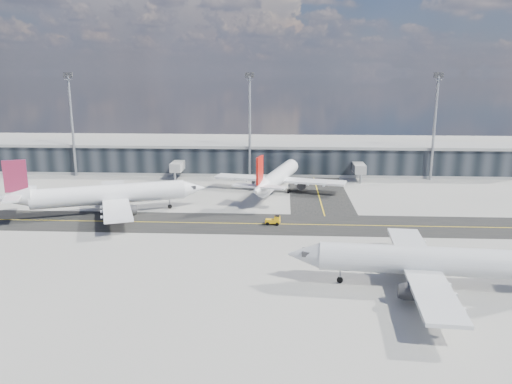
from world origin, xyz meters
TOP-DOWN VIEW (x-y plane):
  - ground at (0.00, 0.00)m, footprint 300.00×300.00m
  - taxiway_lanes at (3.91, 10.74)m, footprint 180.00×63.00m
  - terminal_concourse at (0.04, 54.93)m, footprint 152.00×19.80m
  - floodlight_masts at (0.00, 48.00)m, footprint 102.50×0.70m
  - airliner_af at (-27.37, 9.64)m, footprint 40.00×34.58m
  - airliner_redtail at (7.99, 30.82)m, footprint 33.00×38.39m
  - airliner_near at (29.74, -24.55)m, footprint 39.35×33.57m
  - baggage_tug at (7.68, 3.55)m, footprint 2.98×1.74m
  - service_van at (6.39, 44.00)m, footprint 3.02×5.09m

SIDE VIEW (x-z plane):
  - ground at x=0.00m, z-range 0.00..0.00m
  - taxiway_lanes at x=3.91m, z-range -0.01..0.03m
  - service_van at x=6.39m, z-range 0.00..1.33m
  - baggage_tug at x=7.68m, z-range 0.00..1.79m
  - airliner_redtail at x=7.99m, z-range -1.95..9.53m
  - airliner_near at x=29.74m, z-range -1.98..9.67m
  - airliner_af at x=-27.37m, z-range -2.08..10.17m
  - terminal_concourse at x=0.04m, z-range -0.31..8.49m
  - floodlight_masts at x=0.00m, z-range 1.16..30.06m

